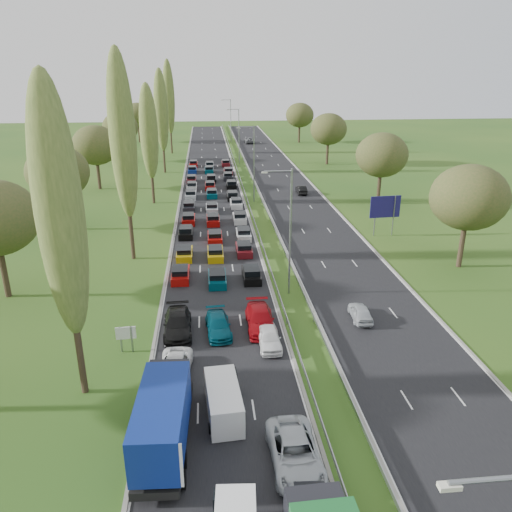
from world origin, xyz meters
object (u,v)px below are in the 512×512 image
near_car_2 (175,367)px  near_car_3 (178,324)px  blue_lorry (164,416)px  white_van_rear (223,399)px  info_sign (126,336)px  direction_sign (385,209)px

near_car_2 → near_car_3: near_car_3 is taller
near_car_2 → blue_lorry: blue_lorry is taller
near_car_2 → near_car_3: (-0.10, 6.01, 0.15)m
near_car_3 → white_van_rear: bearing=-74.6°
near_car_3 → info_sign: bearing=-148.2°
blue_lorry → direction_sign: direction_sign is taller
near_car_2 → near_car_3: 6.01m
near_car_3 → direction_sign: 34.12m
blue_lorry → info_sign: size_ratio=4.39×
near_car_2 → info_sign: (-3.80, 3.51, 0.69)m
white_van_rear → near_car_2: bearing=121.5°
white_van_rear → info_sign: bearing=127.1°
near_car_3 → white_van_rear: size_ratio=1.11×
near_car_3 → white_van_rear: 10.96m
blue_lorry → white_van_rear: size_ratio=1.84×
white_van_rear → blue_lorry: bearing=-148.1°
near_car_3 → white_van_rear: (3.31, -10.44, 0.21)m
near_car_2 → white_van_rear: white_van_rear is taller
white_van_rear → direction_sign: (21.79, 33.39, 2.54)m
blue_lorry → info_sign: 11.06m
near_car_2 → info_sign: bearing=141.0°
info_sign → direction_sign: bearing=41.5°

